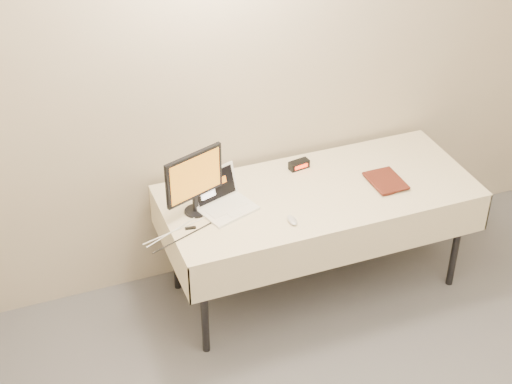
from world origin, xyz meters
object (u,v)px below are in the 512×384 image
object	(u,v)px
table	(319,199)
laptop	(223,200)
book	(373,168)
monitor	(194,179)

from	to	relation	value
table	laptop	distance (m)	0.60
laptop	book	size ratio (longest dim) A/B	1.43
table	monitor	bearing A→B (deg)	176.14
monitor	book	size ratio (longest dim) A/B	1.52
table	book	xyz separation A→B (m)	(0.31, -0.08, 0.19)
table	book	bearing A→B (deg)	-13.71
laptop	monitor	size ratio (longest dim) A/B	0.95
monitor	table	bearing A→B (deg)	-24.39
table	laptop	world-z (taller)	laptop
laptop	book	bearing A→B (deg)	-26.22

